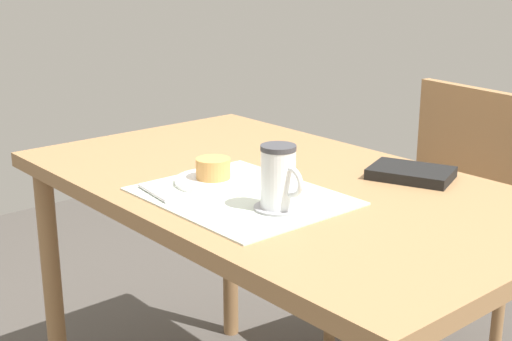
{
  "coord_description": "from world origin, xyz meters",
  "views": [
    {
      "loc": [
        1.13,
        -1.03,
        1.22
      ],
      "look_at": [
        0.04,
        -0.1,
        0.79
      ],
      "focal_mm": 50.0,
      "sensor_mm": 36.0,
      "label": 1
    }
  ],
  "objects_px": {
    "coffee_mug": "(279,177)",
    "pastry_plate": "(213,181)",
    "small_book": "(411,173)",
    "wooden_chair": "(436,216)",
    "pastry": "(213,168)",
    "dining_table": "(278,215)"
  },
  "relations": [
    {
      "from": "pastry_plate",
      "to": "coffee_mug",
      "type": "distance_m",
      "value": 0.23
    },
    {
      "from": "wooden_chair",
      "to": "small_book",
      "type": "distance_m",
      "value": 0.57
    },
    {
      "from": "pastry",
      "to": "coffee_mug",
      "type": "xyz_separation_m",
      "value": [
        0.22,
        -0.0,
        0.03
      ]
    },
    {
      "from": "pastry_plate",
      "to": "small_book",
      "type": "distance_m",
      "value": 0.45
    },
    {
      "from": "pastry_plate",
      "to": "small_book",
      "type": "xyz_separation_m",
      "value": [
        0.25,
        0.37,
        0.0
      ]
    },
    {
      "from": "wooden_chair",
      "to": "pastry_plate",
      "type": "xyz_separation_m",
      "value": [
        -0.02,
        -0.81,
        0.27
      ]
    },
    {
      "from": "dining_table",
      "to": "pastry_plate",
      "type": "height_order",
      "value": "pastry_plate"
    },
    {
      "from": "wooden_chair",
      "to": "dining_table",
      "type": "bearing_deg",
      "value": 100.88
    },
    {
      "from": "wooden_chair",
      "to": "small_book",
      "type": "relative_size",
      "value": 4.74
    },
    {
      "from": "dining_table",
      "to": "pastry_plate",
      "type": "bearing_deg",
      "value": -116.1
    },
    {
      "from": "dining_table",
      "to": "wooden_chair",
      "type": "xyz_separation_m",
      "value": [
        -0.04,
        0.68,
        -0.18
      ]
    },
    {
      "from": "dining_table",
      "to": "pastry",
      "type": "height_order",
      "value": "pastry"
    },
    {
      "from": "dining_table",
      "to": "wooden_chair",
      "type": "relative_size",
      "value": 1.45
    },
    {
      "from": "pastry_plate",
      "to": "small_book",
      "type": "height_order",
      "value": "small_book"
    },
    {
      "from": "wooden_chair",
      "to": "pastry",
      "type": "bearing_deg",
      "value": 95.7
    },
    {
      "from": "coffee_mug",
      "to": "small_book",
      "type": "relative_size",
      "value": 0.69
    },
    {
      "from": "pastry",
      "to": "small_book",
      "type": "height_order",
      "value": "pastry"
    },
    {
      "from": "wooden_chair",
      "to": "pastry_plate",
      "type": "bearing_deg",
      "value": 95.7
    },
    {
      "from": "wooden_chair",
      "to": "pastry",
      "type": "distance_m",
      "value": 0.86
    },
    {
      "from": "dining_table",
      "to": "small_book",
      "type": "height_order",
      "value": "small_book"
    },
    {
      "from": "dining_table",
      "to": "coffee_mug",
      "type": "bearing_deg",
      "value": -42.17
    },
    {
      "from": "coffee_mug",
      "to": "pastry_plate",
      "type": "bearing_deg",
      "value": 178.72
    }
  ]
}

